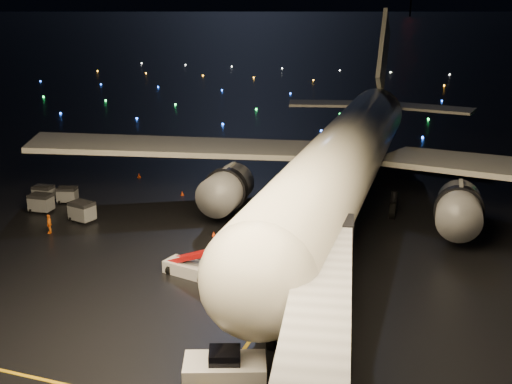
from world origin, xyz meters
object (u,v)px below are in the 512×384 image
(airliner, at_px, (352,114))
(belt_loader, at_px, (191,256))
(pushback_tug, at_px, (225,368))
(baggage_cart_1, at_px, (82,212))
(baggage_cart_2, at_px, (67,195))
(baggage_cart_3, at_px, (44,194))
(crew_c, at_px, (49,224))
(baggage_cart_0, at_px, (41,203))

(airliner, relative_size, belt_loader, 10.67)
(pushback_tug, distance_m, baggage_cart_1, 30.42)
(belt_loader, relative_size, baggage_cart_2, 3.26)
(baggage_cart_1, distance_m, baggage_cart_3, 8.30)
(baggage_cart_3, bearing_deg, crew_c, -53.70)
(airliner, bearing_deg, crew_c, -147.43)
(baggage_cart_0, bearing_deg, baggage_cart_1, -15.76)
(belt_loader, bearing_deg, baggage_cart_1, 164.94)
(baggage_cart_3, bearing_deg, baggage_cart_1, -31.99)
(crew_c, bearing_deg, baggage_cart_1, 143.27)
(belt_loader, distance_m, baggage_cart_0, 22.07)
(baggage_cart_1, xyz_separation_m, baggage_cart_2, (-4.75, 4.47, -0.14))
(pushback_tug, relative_size, belt_loader, 0.71)
(airliner, relative_size, baggage_cart_2, 34.82)
(belt_loader, relative_size, baggage_cart_3, 3.18)
(crew_c, height_order, baggage_cart_1, baggage_cart_1)
(baggage_cart_0, relative_size, baggage_cart_3, 1.09)
(belt_loader, distance_m, baggage_cart_3, 25.02)
(pushback_tug, bearing_deg, belt_loader, 101.63)
(pushback_tug, bearing_deg, airliner, 69.65)
(baggage_cart_0, distance_m, baggage_cart_2, 3.45)
(pushback_tug, xyz_separation_m, baggage_cart_3, (-29.90, 24.33, -0.22))
(belt_loader, height_order, baggage_cart_2, belt_loader)
(airliner, xyz_separation_m, baggage_cart_0, (-28.08, -11.75, -8.51))
(crew_c, bearing_deg, belt_loader, 52.95)
(crew_c, xyz_separation_m, baggage_cart_0, (-4.48, 4.78, 0.03))
(belt_loader, bearing_deg, baggage_cart_2, 160.59)
(pushback_tug, xyz_separation_m, baggage_cart_2, (-27.37, 24.82, -0.25))
(pushback_tug, height_order, baggage_cart_2, pushback_tug)
(baggage_cart_3, bearing_deg, pushback_tug, -42.43)
(pushback_tug, relative_size, baggage_cart_2, 2.33)
(baggage_cart_0, bearing_deg, pushback_tug, -41.81)
(baggage_cart_0, bearing_deg, baggage_cart_3, 118.37)
(baggage_cart_0, distance_m, baggage_cart_1, 5.52)
(crew_c, bearing_deg, baggage_cart_3, -162.93)
(pushback_tug, relative_size, baggage_cart_0, 2.08)
(baggage_cart_0, xyz_separation_m, baggage_cart_3, (-1.87, 2.90, -0.07))
(baggage_cart_2, bearing_deg, belt_loader, -47.93)
(pushback_tug, xyz_separation_m, crew_c, (-23.55, 16.65, -0.18))
(airliner, xyz_separation_m, baggage_cart_2, (-27.42, -8.37, -8.60))
(baggage_cart_0, height_order, baggage_cart_2, baggage_cart_0)
(airliner, height_order, baggage_cart_3, airliner)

